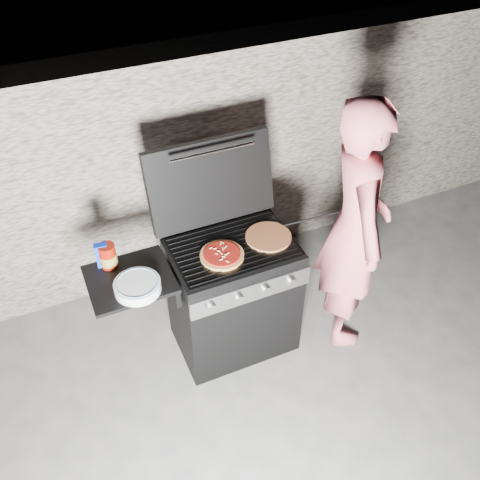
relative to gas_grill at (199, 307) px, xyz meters
name	(u,v)px	position (x,y,z in m)	size (l,w,h in m)	color
ground	(234,338)	(0.25, 0.00, -0.46)	(50.00, 50.00, 0.00)	#4D4C4B
stone_wall	(179,165)	(0.25, 1.05, 0.44)	(8.00, 0.35, 1.80)	gray
gas_grill	(199,307)	(0.00, 0.00, 0.00)	(1.34, 0.79, 0.91)	black
pizza_topped	(222,255)	(0.15, -0.06, 0.47)	(0.27, 0.27, 0.03)	#AB814C
pizza_plain	(268,237)	(0.50, -0.01, 0.46)	(0.30, 0.30, 0.02)	tan
sauce_jar	(108,256)	(-0.50, 0.15, 0.53)	(0.10, 0.10, 0.16)	maroon
blue_carton	(102,255)	(-0.53, 0.17, 0.53)	(0.08, 0.04, 0.16)	#0A29B6
plate_stack	(137,286)	(-0.40, -0.12, 0.48)	(0.27, 0.27, 0.06)	silver
person	(355,228)	(1.04, -0.17, 0.47)	(0.68, 0.44, 1.86)	#E16871
tongs	(312,218)	(0.82, 0.00, 0.50)	(0.01, 0.01, 0.49)	black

